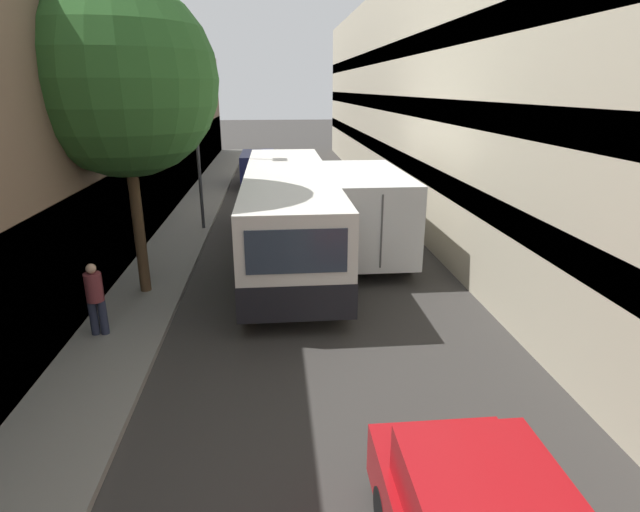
{
  "coord_description": "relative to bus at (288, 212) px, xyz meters",
  "views": [
    {
      "loc": [
        -1.04,
        0.35,
        5.26
      ],
      "look_at": [
        -0.05,
        11.12,
        1.6
      ],
      "focal_mm": 28.0,
      "sensor_mm": 36.0,
      "label": 1
    }
  ],
  "objects": [
    {
      "name": "ground_plane",
      "position": [
        0.62,
        -0.88,
        -1.51
      ],
      "size": [
        150.0,
        150.0,
        0.0
      ],
      "primitive_type": "plane",
      "color": "#33302D"
    },
    {
      "name": "sidewalk_left",
      "position": [
        -3.91,
        -0.88,
        -1.44
      ],
      "size": [
        1.96,
        60.0,
        0.13
      ],
      "color": "gray",
      "rests_on": "ground_plane"
    },
    {
      "name": "building_left_shopfront",
      "position": [
        -5.99,
        -0.88,
        1.91
      ],
      "size": [
        2.4,
        60.0,
        7.52
      ],
      "color": "brown",
      "rests_on": "ground_plane"
    },
    {
      "name": "building_right_apartment",
      "position": [
        5.92,
        -0.88,
        3.35
      ],
      "size": [
        2.4,
        60.0,
        9.76
      ],
      "color": "#B7AD93",
      "rests_on": "ground_plane"
    },
    {
      "name": "bus",
      "position": [
        0.0,
        0.0,
        0.0
      ],
      "size": [
        2.64,
        11.47,
        2.81
      ],
      "color": "silver",
      "rests_on": "ground_plane"
    },
    {
      "name": "box_truck",
      "position": [
        2.4,
        0.53,
        0.02
      ],
      "size": [
        2.37,
        7.21,
        2.8
      ],
      "color": "silver",
      "rests_on": "ground_plane"
    },
    {
      "name": "panel_van",
      "position": [
        -1.3,
        12.76,
        -0.49
      ],
      "size": [
        1.81,
        4.02,
        1.81
      ],
      "color": "navy",
      "rests_on": "ground_plane"
    },
    {
      "name": "pedestrian",
      "position": [
        -4.31,
        -5.3,
        -0.5
      ],
      "size": [
        0.38,
        0.36,
        1.63
      ],
      "color": "#23283D",
      "rests_on": "sidewalk_left"
    },
    {
      "name": "street_lamp",
      "position": [
        -3.18,
        3.37,
        3.64
      ],
      "size": [
        0.36,
        0.8,
        7.32
      ],
      "color": "#38383D",
      "rests_on": "sidewalk_left"
    },
    {
      "name": "street_tree_left",
      "position": [
        -3.91,
        -2.83,
        3.92
      ],
      "size": [
        4.53,
        4.53,
        7.57
      ],
      "color": "#4C3823",
      "rests_on": "sidewalk_left"
    }
  ]
}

